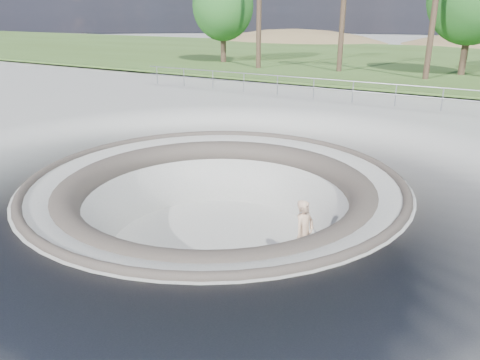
{
  "coord_description": "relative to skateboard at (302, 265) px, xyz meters",
  "views": [
    {
      "loc": [
        6.64,
        -10.06,
        4.36
      ],
      "look_at": [
        0.47,
        0.5,
        -0.1
      ],
      "focal_mm": 35.0,
      "sensor_mm": 36.0,
      "label": 1
    }
  ],
  "objects": [
    {
      "name": "skateboard",
      "position": [
        0.0,
        0.0,
        0.0
      ],
      "size": [
        0.8,
        0.4,
        0.08
      ],
      "color": "olive",
      "rests_on": "ground"
    },
    {
      "name": "skate_bowl",
      "position": [
        -2.7,
        0.13,
        0.01
      ],
      "size": [
        14.0,
        14.0,
        4.1
      ],
      "color": "#ADACA7",
      "rests_on": "ground"
    },
    {
      "name": "bushy_tree_left",
      "position": [
        -17.37,
        23.84,
        6.48
      ],
      "size": [
        5.01,
        4.55,
        7.22
      ],
      "color": "#4F3C2D",
      "rests_on": "ground"
    },
    {
      "name": "grass_strip",
      "position": [
        -2.7,
        34.13,
        2.06
      ],
      "size": [
        180.0,
        36.0,
        0.12
      ],
      "color": "#3B5421",
      "rests_on": "ground"
    },
    {
      "name": "skater",
      "position": [
        0.0,
        -0.0,
        0.9
      ],
      "size": [
        0.56,
        0.73,
        1.78
      ],
      "primitive_type": "imported",
      "rotation": [
        0.0,
        0.0,
        1.34
      ],
      "color": "tan",
      "rests_on": "skateboard"
    },
    {
      "name": "safety_railing",
      "position": [
        -2.7,
        12.13,
        2.53
      ],
      "size": [
        25.0,
        0.06,
        1.03
      ],
      "color": "gray",
      "rests_on": "ground"
    },
    {
      "name": "ground",
      "position": [
        -2.7,
        0.13,
        1.84
      ],
      "size": [
        180.0,
        180.0,
        0.0
      ],
      "primitive_type": "plane",
      "color": "#ADACA7",
      "rests_on": "ground"
    }
  ]
}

